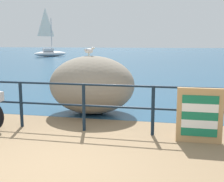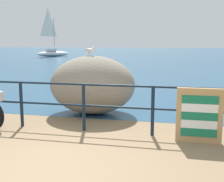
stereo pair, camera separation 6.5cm
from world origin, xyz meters
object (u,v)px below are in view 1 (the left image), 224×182
breakwater_boulder_main (92,85)px  seagull (89,50)px  folded_deckchair_stack (199,116)px  sailboat (50,51)px

breakwater_boulder_main → seagull: 0.91m
folded_deckchair_stack → breakwater_boulder_main: 3.17m
folded_deckchair_stack → breakwater_boulder_main: breakwater_boulder_main is taller
seagull → sailboat: 31.56m
folded_deckchair_stack → sailboat: sailboat is taller
breakwater_boulder_main → seagull: bearing=145.2°
breakwater_boulder_main → folded_deckchair_stack: bearing=-34.7°
sailboat → seagull: bearing=-109.0°
sailboat → breakwater_boulder_main: bearing=-108.9°
breakwater_boulder_main → seagull: size_ratio=6.60×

